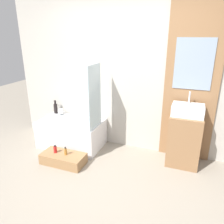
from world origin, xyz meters
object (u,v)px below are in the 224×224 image
Objects in this scene: vase_tall_dark at (56,108)px; vase_round_light at (61,111)px; wooden_step_bench at (63,159)px; bathtub at (72,133)px; bottle_soap_primary at (55,149)px; sink at (188,110)px; bottle_soap_secondary at (66,151)px.

vase_tall_dark is 2.13× the size of vase_round_light.
wooden_step_bench is at bearing -51.45° from vase_tall_dark.
vase_tall_dark reaches higher than wooden_step_bench.
bathtub is 0.58m from bottle_soap_primary.
wooden_step_bench is 5.40× the size of bottle_soap_primary.
bathtub reaches higher than bottle_soap_primary.
wooden_step_bench is at bearing -158.86° from sink.
vase_tall_dark reaches higher than bottle_soap_primary.
sink reaches higher than bathtub.
bottle_soap_primary is (0.39, -0.80, -0.32)m from vase_round_light.
bathtub is 4.33× the size of vase_tall_dark.
bottle_soap_secondary is (0.24, -0.58, -0.02)m from bathtub.
bottle_soap_primary is at bearing -180.00° from wooden_step_bench.
vase_round_light is at bearing 147.27° from bathtub.
sink is 3.53× the size of bottle_soap_primary.
bathtub is 2.48× the size of sink.
wooden_step_bench is 2.67× the size of vase_tall_dark.
bathtub is 2.05m from sink.
wooden_step_bench is at bearing -56.73° from vase_round_light.
bathtub is at bearing 112.06° from bottle_soap_secondary.
wooden_step_bench is 0.15m from bottle_soap_secondary.
vase_tall_dark is at bearing 152.69° from bathtub.
sink is at bearing 19.72° from bottle_soap_primary.
wooden_step_bench is 1.17m from vase_tall_dark.
sink is 2.44m from vase_tall_dark.
bathtub is 0.51m from vase_round_light.
bottle_soap_primary is at bearing -57.81° from vase_tall_dark.
sink is (1.76, 0.68, 0.81)m from wooden_step_bench.
wooden_step_bench is at bearing 180.00° from bottle_soap_secondary.
sink reaches higher than vase_tall_dark.
vase_round_light reaches higher than bottle_soap_primary.
bathtub is 8.56× the size of bottle_soap_secondary.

